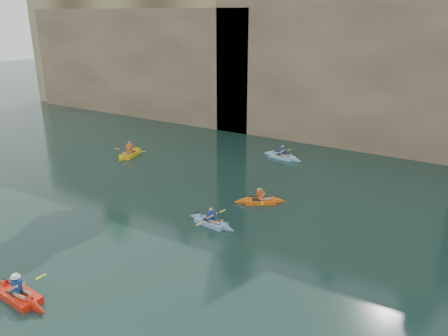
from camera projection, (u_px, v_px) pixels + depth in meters
The scene contains 11 objects.
ground at pixel (138, 286), 16.52m from camera, with size 160.00×160.00×0.00m, color black.
cliff at pixel (364, 58), 38.63m from camera, with size 70.00×16.00×12.00m, color tan.
cliff_slab_west at pixel (137, 61), 42.75m from camera, with size 26.00×2.40×10.56m, color tan.
cliff_slab_center at pixel (364, 72), 31.80m from camera, with size 24.00×2.40×11.40m, color tan.
sea_cave_west at pixel (150, 98), 42.34m from camera, with size 4.50×1.00×4.00m, color black.
sea_cave_center at pixel (282, 119), 35.60m from camera, with size 3.50×1.00×3.20m, color black.
main_kayaker at pixel (19, 295), 15.72m from camera, with size 3.38×2.27×1.24m.
kayaker_orange at pixel (260, 201), 23.69m from camera, with size 2.75×2.15×1.09m.
kayaker_ltblue_near at pixel (211, 222), 21.27m from camera, with size 2.88×2.21×1.11m.
kayaker_yellow at pixel (130, 154), 31.52m from camera, with size 2.54×3.33×1.33m.
kayaker_ltblue_mid at pixel (282, 156), 31.00m from camera, with size 3.23×2.36×1.20m.
Camera 1 is at (10.11, -10.31, 9.75)m, focal length 35.00 mm.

